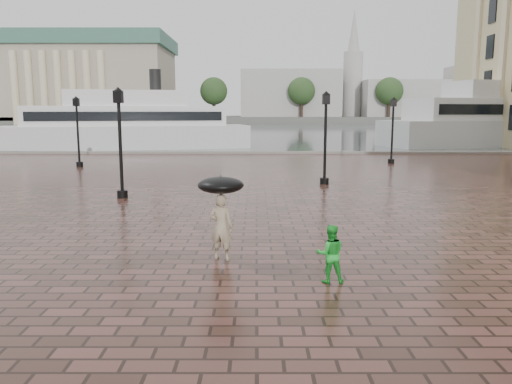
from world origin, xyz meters
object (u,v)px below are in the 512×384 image
Objects in this scene: street_lamps at (237,134)px; adult_pedestrian at (221,227)px; child_pedestrian at (330,254)px; ferry_far at (509,119)px; ferry_near at (128,125)px.

street_lamps is 13.26× the size of adult_pedestrian.
ferry_far is at bearing -120.56° from child_pedestrian.
street_lamps is 16.43m from adult_pedestrian.
street_lamps is at bearing -75.33° from ferry_near.
street_lamps is at bearing -81.91° from child_pedestrian.
ferry_near is at bearing 119.05° from street_lamps.
ferry_near is at bearing -70.30° from child_pedestrian.
adult_pedestrian is 1.31× the size of child_pedestrian.
street_lamps reaches higher than adult_pedestrian.
street_lamps is at bearing -71.75° from adult_pedestrian.
adult_pedestrian reaches higher than child_pedestrian.
adult_pedestrian is 38.53m from ferry_near.
adult_pedestrian is at bearing -89.08° from street_lamps.
ferry_near reaches higher than street_lamps.
child_pedestrian is 50.38m from ferry_far.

